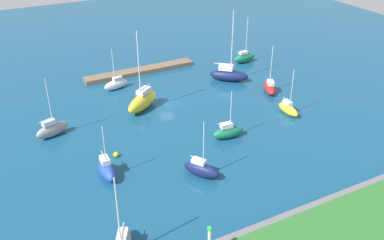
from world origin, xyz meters
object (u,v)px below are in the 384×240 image
(pier_dock, at_px, (140,71))
(sailboat_red_mid_basin, at_px, (270,87))
(sailboat_white_center_basin, at_px, (116,84))
(sailboat_blue_lone_south, at_px, (107,169))
(sailboat_navy_inner_mooring, at_px, (228,74))
(sailboat_yellow_along_channel, at_px, (288,109))
(sailboat_green_by_breakwater, at_px, (244,58))
(sailboat_navy_outer_mooring, at_px, (201,169))
(harbor_beacon, at_px, (210,239))
(mooring_buoy_yellow, at_px, (116,155))
(sailboat_gray_east_end, at_px, (52,129))
(sailboat_yellow_far_south, at_px, (142,101))
(sailboat_green_off_beacon, at_px, (228,132))

(pier_dock, distance_m, sailboat_red_mid_basin, 26.31)
(sailboat_white_center_basin, xyz_separation_m, sailboat_blue_lone_south, (9.89, 25.54, 0.11))
(sailboat_navy_inner_mooring, height_order, sailboat_yellow_along_channel, sailboat_navy_inner_mooring)
(sailboat_green_by_breakwater, relative_size, sailboat_white_center_basin, 1.25)
(sailboat_navy_outer_mooring, distance_m, sailboat_yellow_along_channel, 22.74)
(sailboat_white_center_basin, distance_m, sailboat_blue_lone_south, 27.39)
(harbor_beacon, bearing_deg, mooring_buoy_yellow, -84.67)
(harbor_beacon, bearing_deg, sailboat_red_mid_basin, -134.57)
(sailboat_yellow_along_channel, bearing_deg, pier_dock, -150.59)
(mooring_buoy_yellow, bearing_deg, harbor_beacon, 95.33)
(sailboat_green_by_breakwater, bearing_deg, sailboat_white_center_basin, 178.48)
(sailboat_green_by_breakwater, xyz_separation_m, sailboat_yellow_along_channel, (6.44, 22.81, -0.20))
(sailboat_green_by_breakwater, bearing_deg, sailboat_gray_east_end, -166.12)
(sailboat_white_center_basin, relative_size, sailboat_navy_outer_mooring, 0.96)
(sailboat_navy_inner_mooring, height_order, sailboat_yellow_far_south, sailboat_yellow_far_south)
(pier_dock, xyz_separation_m, sailboat_green_by_breakwater, (-21.84, 4.95, 0.69))
(sailboat_navy_outer_mooring, bearing_deg, mooring_buoy_yellow, -172.36)
(sailboat_yellow_along_channel, bearing_deg, sailboat_red_mid_basin, 164.53)
(sailboat_navy_inner_mooring, relative_size, mooring_buoy_yellow, 17.87)
(sailboat_green_by_breakwater, height_order, sailboat_red_mid_basin, sailboat_green_by_breakwater)
(harbor_beacon, xyz_separation_m, sailboat_white_center_basin, (-5.27, -44.48, -2.38))
(sailboat_navy_outer_mooring, xyz_separation_m, sailboat_yellow_along_channel, (-21.07, -8.56, -0.15))
(sailboat_green_by_breakwater, xyz_separation_m, mooring_buoy_yellow, (35.97, 21.93, -0.72))
(sailboat_green_off_beacon, bearing_deg, pier_dock, 99.69)
(sailboat_yellow_far_south, relative_size, sailboat_navy_outer_mooring, 1.68)
(sailboat_gray_east_end, height_order, sailboat_navy_inner_mooring, sailboat_navy_inner_mooring)
(sailboat_white_center_basin, relative_size, sailboat_red_mid_basin, 0.89)
(sailboat_yellow_along_channel, height_order, mooring_buoy_yellow, sailboat_yellow_along_channel)
(sailboat_navy_inner_mooring, bearing_deg, pier_dock, -179.39)
(sailboat_blue_lone_south, bearing_deg, sailboat_navy_outer_mooring, 63.01)
(sailboat_red_mid_basin, xyz_separation_m, sailboat_green_off_beacon, (15.27, 10.34, 0.09))
(sailboat_green_by_breakwater, height_order, sailboat_white_center_basin, sailboat_green_by_breakwater)
(sailboat_yellow_far_south, relative_size, sailboat_white_center_basin, 1.75)
(sailboat_blue_lone_south, relative_size, mooring_buoy_yellow, 9.99)
(pier_dock, height_order, sailboat_navy_inner_mooring, sailboat_navy_inner_mooring)
(pier_dock, bearing_deg, sailboat_navy_inner_mooring, 140.05)
(sailboat_yellow_far_south, bearing_deg, sailboat_blue_lone_south, 19.05)
(sailboat_red_mid_basin, height_order, sailboat_green_off_beacon, sailboat_red_mid_basin)
(sailboat_green_by_breakwater, xyz_separation_m, sailboat_yellow_far_south, (27.25, 10.10, 0.44))
(harbor_beacon, relative_size, sailboat_navy_inner_mooring, 0.27)
(sailboat_white_center_basin, bearing_deg, sailboat_navy_inner_mooring, 149.19)
(sailboat_yellow_far_south, bearing_deg, sailboat_green_by_breakwater, 165.08)
(sailboat_navy_outer_mooring, bearing_deg, sailboat_green_off_beacon, 94.59)
(sailboat_green_off_beacon, relative_size, sailboat_navy_outer_mooring, 0.93)
(sailboat_green_by_breakwater, bearing_deg, sailboat_green_off_beacon, -129.88)
(sailboat_red_mid_basin, bearing_deg, sailboat_green_by_breakwater, 10.14)
(harbor_beacon, bearing_deg, sailboat_yellow_far_south, -100.82)
(sailboat_navy_inner_mooring, distance_m, mooring_buoy_yellow, 31.86)
(sailboat_blue_lone_south, bearing_deg, sailboat_white_center_basin, 159.01)
(sailboat_green_off_beacon, xyz_separation_m, sailboat_navy_outer_mooring, (8.17, 6.58, 0.01))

